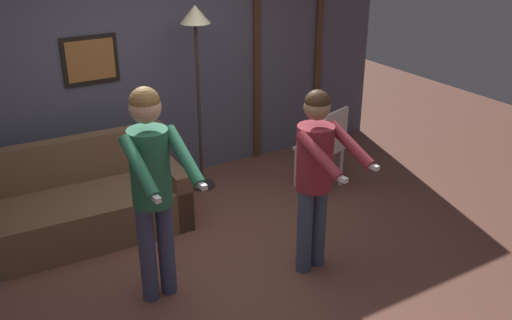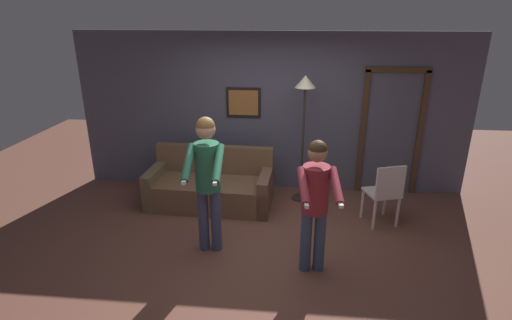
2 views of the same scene
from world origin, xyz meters
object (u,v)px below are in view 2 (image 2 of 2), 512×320
torchiere_lamp (305,100)px  person_standing_left (207,173)px  person_standing_right (315,196)px  dining_chair_distant (385,191)px  couch (211,188)px

torchiere_lamp → person_standing_left: 2.07m
person_standing_right → person_standing_left: bearing=166.5°
person_standing_left → dining_chair_distant: bearing=20.6°
person_standing_left → person_standing_right: size_ratio=1.09×
dining_chair_distant → person_standing_left: bearing=-159.4°
person_standing_right → dining_chair_distant: bearing=48.7°
couch → torchiere_lamp: bearing=13.0°
person_standing_right → dining_chair_distant: 1.62m
couch → torchiere_lamp: 1.99m
person_standing_left → person_standing_right: person_standing_left is taller
couch → torchiere_lamp: size_ratio=0.97×
couch → person_standing_right: bearing=-46.1°
couch → person_standing_right: (1.53, -1.59, 0.68)m
person_standing_right → dining_chair_distant: (1.03, 1.17, -0.43)m
couch → torchiere_lamp: (1.42, 0.33, 1.36)m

